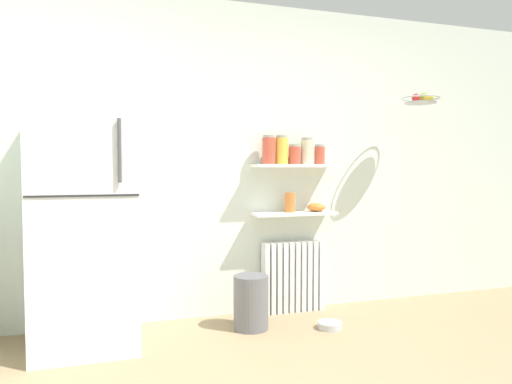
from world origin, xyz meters
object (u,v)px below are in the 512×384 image
at_px(storage_jar_2, 295,155).
at_px(storage_jar_3, 307,151).
at_px(vase, 290,202).
at_px(shelf_bowl, 316,207).
at_px(storage_jar_0, 269,150).
at_px(pet_food_bowl, 330,325).
at_px(radiator, 293,276).
at_px(refrigerator, 86,224).
at_px(storage_jar_1, 282,150).
at_px(storage_jar_4, 320,155).
at_px(trash_bin, 251,302).
at_px(hanging_fruit_basket, 421,99).

xyz_separation_m(storage_jar_2, storage_jar_3, (0.12, -0.00, 0.03)).
relative_size(vase, shelf_bowl, 1.05).
distance_m(storage_jar_0, pet_food_bowl, 1.47).
height_order(radiator, storage_jar_3, storage_jar_3).
height_order(refrigerator, pet_food_bowl, refrigerator).
distance_m(storage_jar_1, storage_jar_4, 0.35).
bearing_deg(shelf_bowl, storage_jar_3, -180.00).
bearing_deg(storage_jar_3, radiator, 165.46).
relative_size(storage_jar_1, trash_bin, 0.58).
height_order(storage_jar_1, vase, storage_jar_1).
relative_size(refrigerator, storage_jar_2, 10.22).
distance_m(radiator, hanging_fruit_basket, 1.88).
xyz_separation_m(refrigerator, vase, (1.61, 0.25, 0.09)).
height_order(storage_jar_0, shelf_bowl, storage_jar_0).
distance_m(storage_jar_1, pet_food_bowl, 1.45).
bearing_deg(hanging_fruit_basket, vase, 167.70).
bearing_deg(storage_jar_4, trash_bin, -157.67).
relative_size(storage_jar_3, pet_food_bowl, 1.19).
bearing_deg(refrigerator, storage_jar_3, 8.00).
distance_m(storage_jar_2, vase, 0.41).
height_order(storage_jar_0, vase, storage_jar_0).
relative_size(storage_jar_1, shelf_bowl, 1.51).
xyz_separation_m(refrigerator, shelf_bowl, (1.86, 0.25, 0.05)).
xyz_separation_m(storage_jar_0, hanging_fruit_basket, (1.30, -0.24, 0.44)).
xyz_separation_m(storage_jar_1, storage_jar_3, (0.23, -0.00, -0.01)).
bearing_deg(refrigerator, storage_jar_2, 8.55).
distance_m(radiator, shelf_bowl, 0.63).
relative_size(storage_jar_4, vase, 1.02).
distance_m(storage_jar_4, vase, 0.49).
bearing_deg(shelf_bowl, refrigerator, -172.38).
xyz_separation_m(refrigerator, storage_jar_1, (1.54, 0.25, 0.53)).
bearing_deg(storage_jar_4, storage_jar_0, 180.00).
height_order(refrigerator, radiator, refrigerator).
xyz_separation_m(trash_bin, pet_food_bowl, (0.58, -0.18, -0.18)).
distance_m(shelf_bowl, trash_bin, 1.01).
distance_m(shelf_bowl, hanging_fruit_basket, 1.29).
bearing_deg(shelf_bowl, trash_bin, -156.88).
distance_m(refrigerator, hanging_fruit_basket, 2.90).
height_order(storage_jar_0, pet_food_bowl, storage_jar_0).
xyz_separation_m(storage_jar_1, vase, (0.07, 0.00, -0.44)).
height_order(vase, shelf_bowl, vase).
bearing_deg(storage_jar_2, hanging_fruit_basket, -12.77).
xyz_separation_m(radiator, pet_food_bowl, (0.10, -0.50, -0.28)).
distance_m(vase, shelf_bowl, 0.25).
relative_size(refrigerator, storage_jar_4, 10.04).
distance_m(storage_jar_0, hanging_fruit_basket, 1.40).
bearing_deg(pet_food_bowl, storage_jar_4, 74.76).
bearing_deg(radiator, storage_jar_2, -90.00).
xyz_separation_m(radiator, storage_jar_2, (-0.00, -0.03, 1.04)).
relative_size(radiator, storage_jar_0, 2.53).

